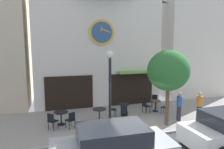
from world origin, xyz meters
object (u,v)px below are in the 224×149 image
Objects in this scene: pedestrian_orange at (199,106)px; parked_car_silver at (113,148)px; cafe_chair_right_end at (124,112)px; cafe_chair_under_awning at (155,100)px; street_lamp at (110,91)px; cafe_chair_left_end at (111,108)px; cafe_chair_near_lamp at (71,119)px; cafe_table_near_door at (156,104)px; pedestrian_blue at (179,106)px; street_tree at (168,71)px; cafe_chair_mid_row at (52,120)px; cafe_chair_by_entrance at (166,106)px; cafe_table_center at (99,112)px; cafe_table_center_left at (61,115)px; cafe_table_center_right at (124,107)px; cafe_chair_facing_wall at (145,105)px.

parked_car_silver is (-6.10, -3.10, -0.10)m from pedestrian_orange.
cafe_chair_under_awning is at bearing 31.79° from cafe_chair_right_end.
street_lamp reaches higher than pedestrian_orange.
parked_car_silver is (-1.37, -5.08, 0.23)m from cafe_chair_left_end.
cafe_chair_near_lamp is at bearing -160.21° from cafe_chair_under_awning.
cafe_table_near_door is 0.44× the size of pedestrian_blue.
street_tree reaches higher than cafe_chair_mid_row.
cafe_table_near_door is at bearing 49.75° from parked_car_silver.
cafe_chair_by_entrance is at bearing 18.89° from street_lamp.
street_tree is at bearing -9.64° from cafe_chair_near_lamp.
street_lamp is 3.36m from cafe_chair_mid_row.
cafe_chair_right_end is (-2.55, -1.01, 0.02)m from cafe_table_near_door.
cafe_table_center is at bearing 179.52° from cafe_chair_by_entrance.
cafe_table_center_left is 0.84m from cafe_chair_near_lamp.
cafe_table_center_right is 4.42m from cafe_chair_mid_row.
cafe_chair_right_end is 0.21× the size of parked_car_silver.
pedestrian_blue is at bearing -4.44° from cafe_chair_mid_row.
cafe_chair_left_end is (-0.81, -0.00, -0.00)m from cafe_table_center_right.
cafe_chair_by_entrance is at bearing 5.63° from cafe_chair_near_lamp.
cafe_chair_mid_row is 0.21× the size of parked_car_silver.
street_tree is 2.46× the size of pedestrian_orange.
street_lamp reaches higher than cafe_table_center.
cafe_chair_near_lamp is (0.48, -0.70, -0.01)m from cafe_table_center_left.
cafe_chair_right_end is at bearing 3.99° from cafe_chair_mid_row.
cafe_chair_mid_row is at bearing 175.56° from pedestrian_blue.
cafe_chair_facing_wall is (2.30, 0.07, 0.00)m from cafe_chair_left_end.
cafe_chair_by_entrance is 1.30m from cafe_chair_facing_wall.
cafe_chair_facing_wall is 2.20m from pedestrian_blue.
cafe_chair_under_awning is 3.24m from pedestrian_orange.
street_tree reaches higher than cafe_table_center_right.
parked_car_silver is at bearing -130.25° from cafe_table_near_door.
parked_car_silver is (1.15, -3.91, 0.23)m from cafe_chair_near_lamp.
cafe_table_center_right is at bearing -175.27° from cafe_table_near_door.
cafe_chair_facing_wall is 4.98m from cafe_chair_near_lamp.
street_tree is at bearing -8.80° from cafe_chair_mid_row.
cafe_chair_left_end is 1.00× the size of cafe_chair_right_end.
cafe_table_near_door is 0.81× the size of cafe_chair_by_entrance.
street_tree reaches higher than pedestrian_blue.
cafe_chair_facing_wall reaches higher than cafe_table_center.
street_tree reaches higher than cafe_chair_by_entrance.
street_lamp is 4.54m from cafe_chair_by_entrance.
street_tree is 5.20× the size of cafe_table_center.
cafe_chair_under_awning is (4.30, 1.52, -0.02)m from cafe_table_center.
cafe_chair_near_lamp is at bearing -4.28° from cafe_chair_mid_row.
cafe_chair_facing_wall reaches higher than cafe_table_center_right.
cafe_table_center_right reaches higher than cafe_table_near_door.
cafe_chair_facing_wall is at bearing 11.48° from cafe_chair_mid_row.
pedestrian_blue is at bearing -85.75° from cafe_chair_under_awning.
cafe_table_center_left is at bearing 109.50° from parked_car_silver.
pedestrian_orange is at bearing -14.31° from cafe_table_center.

